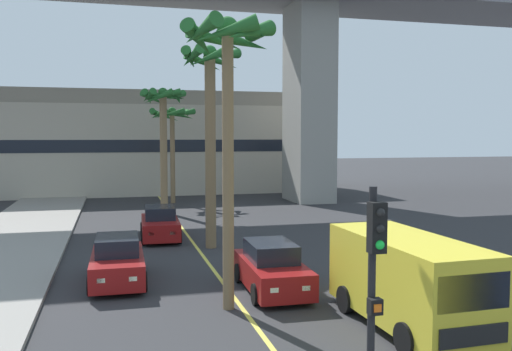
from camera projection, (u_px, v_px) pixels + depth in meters
lane_stripe_center at (198, 249)px, 23.84m from camera, size 0.14×56.00×0.01m
pier_building_backdrop at (154, 143)px, 48.03m from camera, size 30.48×8.04×8.67m
car_queue_front at (160, 224)px, 26.18m from camera, size 1.96×4.16×1.56m
car_queue_second at (272, 269)px, 17.42m from camera, size 1.92×4.14×1.56m
car_queue_third at (118, 261)px, 18.43m from camera, size 1.89×4.13×1.56m
delivery_van at (407, 279)px, 14.00m from camera, size 2.27×5.30×2.36m
traffic_light_median_near at (374, 285)px, 8.23m from camera, size 0.24×0.37×4.20m
palm_tree_near_median at (210, 99)px, 23.73m from camera, size 2.73×2.80×8.84m
palm_tree_mid_median at (163, 115)px, 34.60m from camera, size 2.99×3.00×7.96m
palm_tree_far_median at (228, 70)px, 15.19m from camera, size 2.74×2.76×8.24m
palm_tree_farthest_median at (172, 123)px, 39.78m from camera, size 3.42×3.49×7.01m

